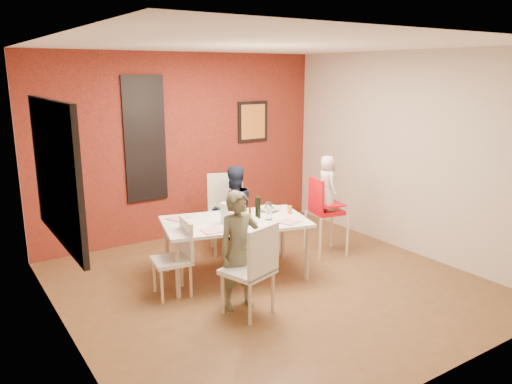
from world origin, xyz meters
TOP-DOWN VIEW (x-y plane):
  - ground at (0.00, 0.00)m, footprint 4.50×4.50m
  - ceiling at (0.00, 0.00)m, footprint 4.50×4.50m
  - wall_back at (0.00, 2.25)m, footprint 4.50×0.02m
  - wall_front at (0.00, -2.25)m, footprint 4.50×0.02m
  - wall_left at (-2.25, 0.00)m, footprint 0.02×4.50m
  - wall_right at (2.25, 0.00)m, footprint 0.02×4.50m
  - brick_accent_wall at (0.00, 2.23)m, footprint 4.50×0.02m
  - picture_window_frame at (-2.22, 0.20)m, footprint 0.05×1.70m
  - picture_window_pane at (-2.21, 0.20)m, footprint 0.02×1.55m
  - glassblock_strip at (-0.60, 2.21)m, footprint 0.55×0.03m
  - glassblock_surround at (-0.60, 2.21)m, footprint 0.60×0.03m
  - art_print_frame at (1.20, 2.21)m, footprint 0.54×0.03m
  - art_print_canvas at (1.20, 2.19)m, footprint 0.44×0.01m
  - dining_table at (-0.21, 0.44)m, footprint 1.87×1.34m
  - chair_near at (-0.57, -0.54)m, footprint 0.56×0.56m
  - chair_far at (0.18, 1.30)m, footprint 0.64×0.64m
  - chair_left at (-1.00, 0.35)m, footprint 0.44×0.44m
  - high_chair at (1.16, 0.41)m, footprint 0.52×0.52m
  - child_near at (-0.60, -0.29)m, footprint 0.49×0.35m
  - child_far at (0.14, 1.05)m, footprint 0.64×0.52m
  - toddler at (1.19, 0.40)m, footprint 0.30×0.40m
  - plate_near_left at (-0.63, 0.22)m, footprint 0.22×0.22m
  - plate_far_mid at (-0.01, 0.75)m, footprint 0.22×0.22m
  - plate_near_right at (0.27, 0.02)m, footprint 0.27×0.27m
  - plate_far_left at (-0.74, 0.86)m, footprint 0.29×0.29m
  - salad_bowl_a at (-0.14, 0.26)m, footprint 0.24×0.24m
  - salad_bowl_b at (0.35, 0.53)m, footprint 0.30×0.30m
  - wine_bottle at (0.07, 0.37)m, footprint 0.07×0.07m
  - wine_glass_a at (-0.25, 0.16)m, footprint 0.07×0.07m
  - wine_glass_b at (0.14, 0.23)m, footprint 0.08×0.08m
  - paper_towel_roll at (-0.37, 0.39)m, footprint 0.11×0.11m
  - condiment_red at (-0.01, 0.41)m, footprint 0.03×0.03m
  - condiment_green at (-0.09, 0.39)m, footprint 0.04×0.04m
  - condiment_brown at (-0.04, 0.48)m, footprint 0.04×0.04m
  - sippy_cup at (0.51, 0.31)m, footprint 0.06×0.06m

SIDE VIEW (x-z plane):
  - ground at x=0.00m, z-range 0.00..0.00m
  - chair_left at x=-1.00m, z-range 0.05..0.90m
  - chair_near at x=-0.57m, z-range 0.06..1.02m
  - chair_far at x=0.18m, z-range 0.06..1.12m
  - child_far at x=0.14m, z-range 0.00..1.23m
  - child_near at x=-0.60m, z-range 0.00..1.26m
  - high_chair at x=1.16m, z-range 0.11..1.17m
  - dining_table at x=-0.21m, z-range 0.29..0.99m
  - plate_far_mid at x=-0.01m, z-range 0.70..0.71m
  - plate_near_left at x=-0.63m, z-range 0.70..0.72m
  - plate_near_right at x=0.27m, z-range 0.70..0.72m
  - plate_far_left at x=-0.74m, z-range 0.70..0.72m
  - salad_bowl_a at x=-0.14m, z-range 0.70..0.76m
  - salad_bowl_b at x=0.35m, z-range 0.70..0.76m
  - sippy_cup at x=0.51m, z-range 0.70..0.80m
  - condiment_red at x=-0.01m, z-range 0.70..0.83m
  - condiment_green at x=-0.09m, z-range 0.70..0.85m
  - condiment_brown at x=-0.04m, z-range 0.70..0.85m
  - wine_glass_a at x=-0.25m, z-range 0.70..0.90m
  - wine_glass_b at x=0.14m, z-range 0.70..0.92m
  - paper_towel_roll at x=-0.37m, z-range 0.70..0.95m
  - wine_bottle at x=0.07m, z-range 0.70..0.96m
  - toddler at x=1.19m, z-range 0.63..1.36m
  - wall_back at x=0.00m, z-range 0.00..2.70m
  - wall_front at x=0.00m, z-range 0.00..2.70m
  - wall_left at x=-2.25m, z-range 0.00..2.70m
  - wall_right at x=2.25m, z-range 0.00..2.70m
  - brick_accent_wall at x=0.00m, z-range 0.00..2.70m
  - glassblock_strip at x=-0.60m, z-range 0.65..2.35m
  - glassblock_surround at x=-0.60m, z-range 0.62..2.38m
  - picture_window_frame at x=-2.22m, z-range 0.90..2.20m
  - picture_window_pane at x=-2.21m, z-range 0.98..2.12m
  - art_print_frame at x=1.20m, z-range 1.33..1.97m
  - art_print_canvas at x=1.20m, z-range 1.38..1.92m
  - ceiling at x=0.00m, z-range 2.69..2.71m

